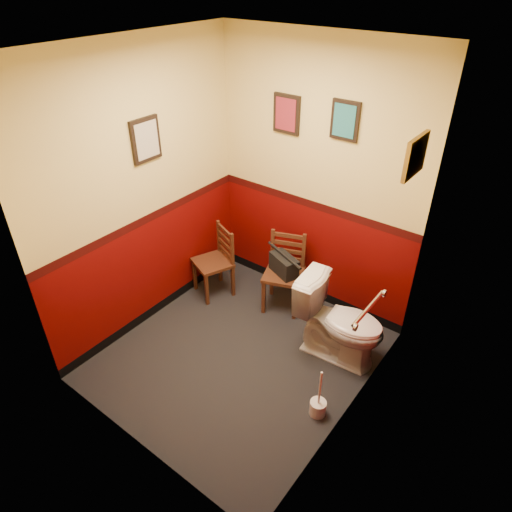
{
  "coord_description": "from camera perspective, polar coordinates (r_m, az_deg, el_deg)",
  "views": [
    {
      "loc": [
        1.99,
        -2.38,
        3.17
      ],
      "look_at": [
        0.0,
        0.25,
        1.0
      ],
      "focal_mm": 32.0,
      "sensor_mm": 36.0,
      "label": 1
    }
  ],
  "objects": [
    {
      "name": "floor",
      "position": [
        4.44,
        -2.0,
        -12.29
      ],
      "size": [
        2.2,
        2.4,
        0.0
      ],
      "primitive_type": "cube",
      "color": "black",
      "rests_on": "ground"
    },
    {
      "name": "ceiling",
      "position": [
        3.14,
        -3.03,
        24.66
      ],
      "size": [
        2.2,
        2.4,
        0.0
      ],
      "primitive_type": "cube",
      "rotation": [
        3.14,
        0.0,
        0.0
      ],
      "color": "silver",
      "rests_on": "ground"
    },
    {
      "name": "wall_back",
      "position": [
        4.48,
        7.45,
        9.09
      ],
      "size": [
        2.2,
        0.0,
        2.7
      ],
      "primitive_type": "cube",
      "rotation": [
        1.57,
        0.0,
        0.0
      ],
      "color": "#540504",
      "rests_on": "ground"
    },
    {
      "name": "wall_front",
      "position": [
        2.95,
        -17.41,
        -6.68
      ],
      "size": [
        2.2,
        0.0,
        2.7
      ],
      "primitive_type": "cube",
      "rotation": [
        -1.57,
        0.0,
        0.0
      ],
      "color": "#540504",
      "rests_on": "ground"
    },
    {
      "name": "wall_left",
      "position": [
        4.31,
        -13.91,
        7.31
      ],
      "size": [
        0.0,
        2.4,
        2.7
      ],
      "primitive_type": "cube",
      "rotation": [
        1.57,
        0.0,
        1.57
      ],
      "color": "#540504",
      "rests_on": "ground"
    },
    {
      "name": "wall_right",
      "position": [
        3.13,
        13.43,
        -3.35
      ],
      "size": [
        0.0,
        2.4,
        2.7
      ],
      "primitive_type": "cube",
      "rotation": [
        1.57,
        0.0,
        -1.57
      ],
      "color": "#540504",
      "rests_on": "ground"
    },
    {
      "name": "grab_bar",
      "position": [
        3.56,
        13.92,
        -6.39
      ],
      "size": [
        0.05,
        0.56,
        0.06
      ],
      "color": "silver",
      "rests_on": "wall_right"
    },
    {
      "name": "framed_print_back_a",
      "position": [
        4.43,
        3.83,
        17.28
      ],
      "size": [
        0.28,
        0.04,
        0.36
      ],
      "color": "black",
      "rests_on": "wall_back"
    },
    {
      "name": "framed_print_back_b",
      "position": [
        4.13,
        11.06,
        16.29
      ],
      "size": [
        0.26,
        0.04,
        0.34
      ],
      "color": "black",
      "rests_on": "wall_back"
    },
    {
      "name": "framed_print_left",
      "position": [
        4.16,
        -13.6,
        13.93
      ],
      "size": [
        0.04,
        0.3,
        0.38
      ],
      "color": "black",
      "rests_on": "wall_left"
    },
    {
      "name": "framed_print_right",
      "position": [
        3.31,
        19.29,
        11.7
      ],
      "size": [
        0.04,
        0.34,
        0.28
      ],
      "color": "olive",
      "rests_on": "wall_right"
    },
    {
      "name": "toilet",
      "position": [
        4.24,
        10.5,
        -8.15
      ],
      "size": [
        0.85,
        0.53,
        0.8
      ],
      "primitive_type": "imported",
      "rotation": [
        0.0,
        0.0,
        1.66
      ],
      "color": "white",
      "rests_on": "floor"
    },
    {
      "name": "toilet_brush",
      "position": [
        3.97,
        7.74,
        -18.19
      ],
      "size": [
        0.14,
        0.14,
        0.49
      ],
      "color": "silver",
      "rests_on": "floor"
    },
    {
      "name": "chair_left",
      "position": [
        4.97,
        -5.07,
        -0.7
      ],
      "size": [
        0.48,
        0.48,
        0.79
      ],
      "rotation": [
        0.0,
        0.0,
        -0.4
      ],
      "color": "#492516",
      "rests_on": "floor"
    },
    {
      "name": "chair_right",
      "position": [
        4.77,
        3.57,
        -2.04
      ],
      "size": [
        0.5,
        0.5,
        0.83
      ],
      "rotation": [
        0.0,
        0.0,
        0.36
      ],
      "color": "#492516",
      "rests_on": "floor"
    },
    {
      "name": "handbag",
      "position": [
        4.67,
        3.51,
        -1.09
      ],
      "size": [
        0.36,
        0.27,
        0.24
      ],
      "rotation": [
        0.0,
        0.0,
        -0.38
      ],
      "color": "black",
      "rests_on": "chair_right"
    },
    {
      "name": "tp_stack",
      "position": [
        4.99,
        7.1,
        -4.63
      ],
      "size": [
        0.22,
        0.13,
        0.29
      ],
      "color": "silver",
      "rests_on": "floor"
    }
  ]
}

